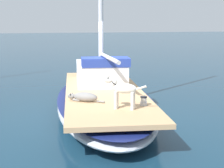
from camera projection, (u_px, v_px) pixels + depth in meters
The scene contains 7 objects.
ground_plane at pixel (104, 114), 9.76m from camera, with size 120.00×120.00×0.00m, color #143347.
sailboat_main at pixel (104, 102), 9.70m from camera, with size 3.26×7.46×0.66m.
cabin_house at pixel (101, 72), 10.68m from camera, with size 1.62×2.35×0.84m.
dog_white at pixel (123, 89), 7.59m from camera, with size 0.87×0.50×0.70m.
dog_grey at pixel (84, 97), 8.33m from camera, with size 0.83×0.61×0.22m.
deck_winch at pixel (144, 101), 7.93m from camera, with size 0.16×0.16×0.21m.
coiled_rope at pixel (85, 98), 8.61m from camera, with size 0.32×0.32×0.04m, color beige.
Camera 1 is at (-1.84, -9.28, 2.55)m, focal length 57.24 mm.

